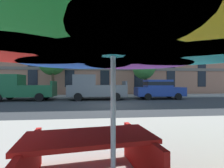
{
  "coord_description": "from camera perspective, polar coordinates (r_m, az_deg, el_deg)",
  "views": [
    {
      "loc": [
        -1.2,
        -10.84,
        1.5
      ],
      "look_at": [
        0.27,
        3.2,
        1.4
      ],
      "focal_mm": 26.2,
      "sensor_mm": 36.0,
      "label": 1
    }
  ],
  "objects": [
    {
      "name": "ground_plane",
      "position": [
        11.0,
        0.34,
        -7.43
      ],
      "size": [
        120.0,
        120.0,
        0.0
      ],
      "primitive_type": "plane",
      "color": "#2D3033"
    },
    {
      "name": "sidewalk_far",
      "position": [
        17.73,
        -2.09,
        -4.25
      ],
      "size": [
        56.0,
        3.6,
        0.12
      ],
      "primitive_type": "cube",
      "color": "#9E998E",
      "rests_on": "ground"
    },
    {
      "name": "apartment_building",
      "position": [
        27.09,
        -3.32,
        17.8
      ],
      "size": [
        37.73,
        12.08,
        19.2
      ],
      "color": "#A87056",
      "rests_on": "ground"
    },
    {
      "name": "pickup_green",
      "position": [
        15.83,
        -29.23,
        -1.36
      ],
      "size": [
        5.1,
        2.12,
        2.2
      ],
      "color": "#195933",
      "rests_on": "ground"
    },
    {
      "name": "pickup_gray",
      "position": [
        14.54,
        -6.12,
        -1.46
      ],
      "size": [
        5.1,
        2.12,
        2.2
      ],
      "color": "slate",
      "rests_on": "ground"
    },
    {
      "name": "sedan_blue",
      "position": [
        15.68,
        15.98,
        -1.62
      ],
      "size": [
        4.4,
        1.98,
        1.78
      ],
      "color": "navy",
      "rests_on": "ground"
    },
    {
      "name": "street_tree_left",
      "position": [
        18.45,
        -19.94,
        7.71
      ],
      "size": [
        2.81,
        2.81,
        5.29
      ],
      "color": "#4C3823",
      "rests_on": "ground"
    },
    {
      "name": "street_tree_middle",
      "position": [
        18.08,
        11.63,
        5.91
      ],
      "size": [
        2.6,
        2.39,
        4.67
      ],
      "color": "#4C3823",
      "rests_on": "ground"
    },
    {
      "name": "patio_umbrella",
      "position": [
        1.93,
        0.4,
        17.63
      ],
      "size": [
        3.73,
        3.46,
        2.41
      ],
      "color": "silver",
      "rests_on": "ground"
    },
    {
      "name": "picnic_table",
      "position": [
        2.51,
        -7.93,
        -23.37
      ],
      "size": [
        1.99,
        1.75,
        0.77
      ],
      "color": "red",
      "rests_on": "ground"
    }
  ]
}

